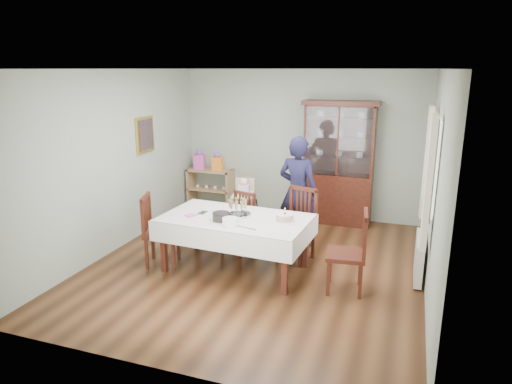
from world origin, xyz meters
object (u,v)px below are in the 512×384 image
at_px(chair_far_left, 238,235).
at_px(high_chair, 244,213).
at_px(gift_bag_pink, 199,160).
at_px(chair_end_left, 161,244).
at_px(chair_far_right, 296,239).
at_px(woman, 298,192).
at_px(china_cabinet, 339,161).
at_px(sideboard, 211,189).
at_px(dining_table, 236,243).
at_px(gift_bag_orange, 218,162).
at_px(birthday_cake, 285,218).
at_px(chair_end_right, 347,267).
at_px(champagne_tray, 238,210).

height_order(chair_far_left, high_chair, high_chair).
relative_size(chair_far_left, gift_bag_pink, 2.36).
bearing_deg(chair_end_left, high_chair, -42.52).
distance_m(chair_far_right, woman, 0.80).
xyz_separation_m(china_cabinet, chair_far_right, (-0.28, -1.87, -0.81)).
bearing_deg(sideboard, chair_far_left, -55.24).
xyz_separation_m(dining_table, gift_bag_orange, (-1.35, 2.48, 0.58)).
height_order(dining_table, chair_end_left, chair_end_left).
bearing_deg(chair_far_right, china_cabinet, 97.00).
bearing_deg(woman, sideboard, -20.89).
relative_size(woman, birthday_cake, 6.49).
height_order(chair_end_right, birthday_cake, chair_end_right).
relative_size(dining_table, sideboard, 2.30).
bearing_deg(gift_bag_orange, chair_end_left, -84.04).
relative_size(china_cabinet, gift_bag_orange, 5.99).
height_order(high_chair, champagne_tray, champagne_tray).
height_order(chair_far_left, chair_end_right, chair_end_right).
distance_m(sideboard, chair_end_left, 2.72).
bearing_deg(sideboard, gift_bag_orange, -6.62).
relative_size(high_chair, gift_bag_orange, 2.68).
xyz_separation_m(china_cabinet, birthday_cake, (-0.30, -2.43, -0.31)).
relative_size(chair_end_right, champagne_tray, 2.89).
height_order(sideboard, chair_far_left, chair_far_left).
bearing_deg(gift_bag_orange, champagne_tray, -60.56).
xyz_separation_m(champagne_tray, gift_bag_pink, (-1.73, 2.38, 0.14)).
bearing_deg(dining_table, gift_bag_pink, 124.93).
bearing_deg(chair_far_right, chair_end_right, -26.26).
xyz_separation_m(chair_end_left, woman, (1.64, 1.35, 0.57)).
bearing_deg(woman, birthday_cake, 106.83).
bearing_deg(dining_table, woman, 64.03).
height_order(dining_table, birthday_cake, birthday_cake).
distance_m(chair_far_left, high_chair, 0.77).
height_order(chair_far_right, gift_bag_orange, gift_bag_orange).
relative_size(champagne_tray, gift_bag_orange, 0.99).
relative_size(birthday_cake, gift_bag_pink, 0.69).
distance_m(chair_end_left, birthday_cake, 1.83).
relative_size(chair_far_left, champagne_tray, 2.52).
bearing_deg(dining_table, champagne_tray, 92.37).
height_order(chair_end_left, gift_bag_orange, gift_bag_orange).
bearing_deg(chair_far_left, gift_bag_orange, 137.70).
relative_size(chair_far_left, gift_bag_orange, 2.49).
distance_m(china_cabinet, chair_far_right, 2.06).
xyz_separation_m(china_cabinet, gift_bag_pink, (-2.72, 0.00, -0.15)).
xyz_separation_m(sideboard, woman, (2.09, -1.33, 0.47)).
relative_size(china_cabinet, chair_end_left, 2.15).
relative_size(china_cabinet, woman, 1.25).
bearing_deg(chair_end_left, birthday_cake, -100.41).
bearing_deg(china_cabinet, birthday_cake, -97.12).
bearing_deg(sideboard, birthday_cake, -48.13).
bearing_deg(birthday_cake, woman, 95.32).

